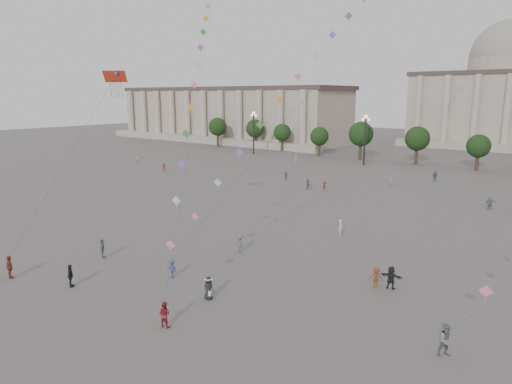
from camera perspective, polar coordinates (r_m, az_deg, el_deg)
The scene contains 28 objects.
ground at distance 36.21m, azimuth -13.69°, elevation -12.17°, with size 360.00×360.00×0.00m, color #595754.
hall_west at distance 152.63m, azimuth -3.61°, elevation 9.68°, with size 84.00×26.22×17.20m.
hall_central at distance 151.58m, azimuth 28.59°, elevation 10.45°, with size 48.30×34.30×35.50m.
tree_row at distance 101.95m, azimuth 23.07°, elevation 5.88°, with size 137.12×5.12×8.00m.
lamp_post_far_west at distance 115.13m, azimuth -0.31°, elevation 8.41°, with size 2.00×0.90×10.65m.
lamp_post_mid_west at distance 99.36m, azimuth 13.50°, elevation 7.50°, with size 2.00×0.90×10.65m.
person_crowd_0 at distance 84.30m, azimuth 21.45°, elevation 1.82°, with size 1.06×0.44×1.80m, color #374C7B.
person_crowd_1 at distance 104.29m, azimuth -14.58°, elevation 4.11°, with size 0.94×0.73×1.92m, color silver.
person_crowd_2 at distance 89.83m, azimuth -11.41°, elevation 2.99°, with size 1.15×0.66×1.78m, color brown.
person_crowd_3 at distance 37.11m, azimuth 16.53°, elevation -10.21°, with size 1.67×0.53×1.80m, color black.
person_crowd_4 at distance 77.57m, azimuth 16.47°, elevation 1.25°, with size 1.47×0.47×1.58m, color silver.
person_crowd_6 at distance 43.37m, azimuth -2.08°, elevation -6.50°, with size 1.11×0.64×1.72m, color #5D5C61.
person_crowd_8 at distance 37.10m, azimuth 14.75°, elevation -10.25°, with size 1.06×0.61×1.64m, color brown.
person_crowd_10 at distance 99.32m, azimuth 5.04°, elevation 4.08°, with size 0.70×0.46×1.93m, color #B6B6B2.
person_crowd_12 at distance 72.58m, azimuth 6.48°, elevation 1.00°, with size 1.55×0.49×1.67m, color slate.
person_crowd_13 at distance 49.34m, azimuth 10.52°, elevation -4.38°, with size 0.63×0.41×1.73m, color white.
person_crowd_16 at distance 80.08m, azimuth 3.75°, elevation 2.05°, with size 0.92×0.38×1.57m, color slate.
person_crowd_17 at distance 71.43m, azimuth 8.57°, elevation 0.71°, with size 1.00×0.57×1.55m, color maroon.
person_crowd_18 at distance 66.94m, azimuth 27.25°, elevation -1.17°, with size 1.66×0.53×1.79m, color slate.
tourist_0 at distance 42.49m, azimuth -28.42°, elevation -8.26°, with size 1.12×0.47×1.91m, color maroon.
tourist_1 at distance 38.69m, azimuth -22.18°, elevation -9.68°, with size 1.07×0.45×1.82m, color black.
tourist_3 at distance 44.21m, azimuth -18.64°, elevation -6.73°, with size 1.05×0.44×1.79m, color slate.
kite_flyer_0 at distance 30.85m, azimuth -11.39°, elevation -14.75°, with size 0.83×0.65×1.70m, color maroon.
kite_flyer_1 at distance 38.34m, azimuth -10.48°, elevation -9.39°, with size 0.99×0.57×1.53m, color navy.
kite_flyer_2 at distance 29.36m, azimuth 22.75°, elevation -16.72°, with size 0.94×0.73×1.93m, color slate.
hat_person at distance 34.10m, azimuth -5.95°, elevation -11.79°, with size 0.91×0.65×1.73m.
dragon_kite at distance 44.68m, azimuth -17.27°, elevation 12.58°, with size 2.20×6.06×18.15m.
kite_train_west at distance 60.45m, azimuth -5.88°, elevation 22.01°, with size 37.06×47.02×75.20m.
Camera 1 is at (26.36, -20.05, 14.63)m, focal length 32.00 mm.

